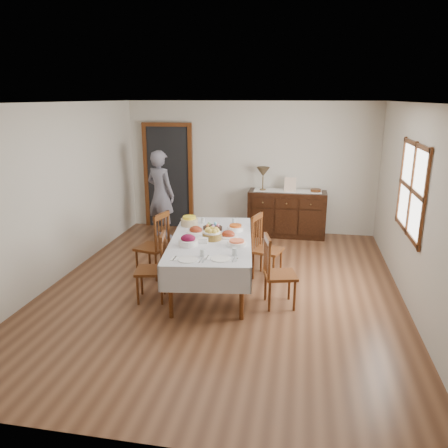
% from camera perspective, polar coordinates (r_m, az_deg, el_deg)
% --- Properties ---
extents(ground, '(6.00, 6.00, 0.00)m').
position_cam_1_polar(ground, '(6.38, -0.16, -8.47)').
color(ground, brown).
extents(room_shell, '(5.02, 6.02, 2.65)m').
position_cam_1_polar(room_shell, '(6.32, -0.78, 6.90)').
color(room_shell, silver).
rests_on(room_shell, ground).
extents(dining_table, '(1.40, 2.32, 0.75)m').
position_cam_1_polar(dining_table, '(6.19, -1.66, -2.65)').
color(dining_table, silver).
rests_on(dining_table, ground).
extents(chair_left_near, '(0.46, 0.46, 0.95)m').
position_cam_1_polar(chair_left_near, '(5.96, -9.10, -5.51)').
color(chair_left_near, '#52280F').
rests_on(chair_left_near, ground).
extents(chair_left_far, '(0.51, 0.51, 1.02)m').
position_cam_1_polar(chair_left_far, '(6.72, -9.02, -2.63)').
color(chair_left_far, '#52280F').
rests_on(chair_left_far, ground).
extents(chair_right_near, '(0.49, 0.49, 0.97)m').
position_cam_1_polar(chair_right_near, '(5.75, 6.88, -6.12)').
color(chair_right_near, '#52280F').
rests_on(chair_right_near, ground).
extents(chair_right_far, '(0.50, 0.50, 0.97)m').
position_cam_1_polar(chair_right_far, '(6.65, 5.30, -2.91)').
color(chair_right_far, '#52280F').
rests_on(chair_right_far, ground).
extents(sideboard, '(1.51, 0.55, 0.90)m').
position_cam_1_polar(sideboard, '(8.70, 8.18, 1.36)').
color(sideboard, black).
rests_on(sideboard, ground).
extents(person, '(0.67, 0.56, 1.83)m').
position_cam_1_polar(person, '(8.53, -8.29, 4.22)').
color(person, slate).
rests_on(person, ground).
extents(bread_basket, '(0.27, 0.27, 0.17)m').
position_cam_1_polar(bread_basket, '(6.08, -1.58, -1.33)').
color(bread_basket, brown).
rests_on(bread_basket, dining_table).
extents(egg_basket, '(0.29, 0.29, 0.10)m').
position_cam_1_polar(egg_basket, '(6.53, -1.50, -0.50)').
color(egg_basket, black).
rests_on(egg_basket, dining_table).
extents(ham_platter_a, '(0.27, 0.27, 0.11)m').
position_cam_1_polar(ham_platter_a, '(6.43, -3.72, -0.81)').
color(ham_platter_a, white).
rests_on(ham_platter_a, dining_table).
extents(ham_platter_b, '(0.30, 0.30, 0.11)m').
position_cam_1_polar(ham_platter_b, '(6.21, 0.56, -1.41)').
color(ham_platter_b, white).
rests_on(ham_platter_b, dining_table).
extents(beet_bowl, '(0.26, 0.26, 0.15)m').
position_cam_1_polar(beet_bowl, '(5.86, -4.70, -2.20)').
color(beet_bowl, white).
rests_on(beet_bowl, dining_table).
extents(carrot_bowl, '(0.24, 0.24, 0.09)m').
position_cam_1_polar(carrot_bowl, '(6.50, 1.51, -0.51)').
color(carrot_bowl, white).
rests_on(carrot_bowl, dining_table).
extents(pineapple_bowl, '(0.27, 0.27, 0.15)m').
position_cam_1_polar(pineapple_bowl, '(6.76, -4.54, 0.36)').
color(pineapple_bowl, '#C8B086').
rests_on(pineapple_bowl, dining_table).
extents(casserole_dish, '(0.25, 0.25, 0.08)m').
position_cam_1_polar(casserole_dish, '(5.85, 1.67, -2.50)').
color(casserole_dish, white).
rests_on(casserole_dish, dining_table).
extents(butter_dish, '(0.15, 0.11, 0.07)m').
position_cam_1_polar(butter_dish, '(5.97, -2.79, -2.12)').
color(butter_dish, white).
rests_on(butter_dish, dining_table).
extents(setting_left, '(0.44, 0.31, 0.10)m').
position_cam_1_polar(setting_left, '(5.39, -4.14, -4.33)').
color(setting_left, white).
rests_on(setting_left, dining_table).
extents(setting_right, '(0.44, 0.31, 0.10)m').
position_cam_1_polar(setting_right, '(5.41, 0.14, -4.23)').
color(setting_right, white).
rests_on(setting_right, dining_table).
extents(glass_far_a, '(0.06, 0.06, 0.09)m').
position_cam_1_polar(glass_far_a, '(6.89, -2.75, 0.49)').
color(glass_far_a, silver).
rests_on(glass_far_a, dining_table).
extents(glass_far_b, '(0.06, 0.06, 0.09)m').
position_cam_1_polar(glass_far_b, '(6.84, 1.30, 0.40)').
color(glass_far_b, silver).
rests_on(glass_far_b, dining_table).
extents(runner, '(1.30, 0.35, 0.01)m').
position_cam_1_polar(runner, '(8.63, 8.32, 4.33)').
color(runner, white).
rests_on(runner, sideboard).
extents(table_lamp, '(0.26, 0.26, 0.46)m').
position_cam_1_polar(table_lamp, '(8.55, 5.13, 6.71)').
color(table_lamp, brown).
rests_on(table_lamp, sideboard).
extents(picture_frame, '(0.22, 0.08, 0.28)m').
position_cam_1_polar(picture_frame, '(8.53, 8.64, 5.10)').
color(picture_frame, beige).
rests_on(picture_frame, sideboard).
extents(deco_bowl, '(0.20, 0.20, 0.06)m').
position_cam_1_polar(deco_bowl, '(8.61, 11.89, 4.30)').
color(deco_bowl, '#52280F').
rests_on(deco_bowl, sideboard).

